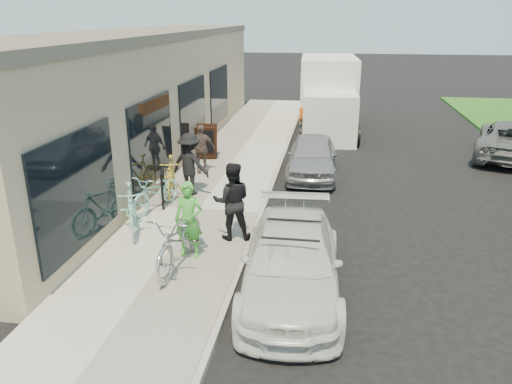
{
  "coord_description": "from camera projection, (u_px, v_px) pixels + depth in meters",
  "views": [
    {
      "loc": [
        1.16,
        -8.21,
        4.7
      ],
      "look_at": [
        -0.4,
        1.94,
        1.05
      ],
      "focal_mm": 35.0,
      "sensor_mm": 36.0,
      "label": 1
    }
  ],
  "objects": [
    {
      "name": "sedan_silver",
      "position": [
        312.0,
        156.0,
        15.28
      ],
      "size": [
        1.53,
        3.68,
        1.25
      ],
      "primitive_type": "imported",
      "rotation": [
        0.0,
        0.0,
        0.02
      ],
      "color": "#96969B",
      "rests_on": "ground"
    },
    {
      "name": "bystander_a",
      "position": [
        190.0,
        164.0,
        13.18
      ],
      "size": [
        1.21,
        0.91,
        1.66
      ],
      "primitive_type": "imported",
      "rotation": [
        0.0,
        0.0,
        2.83
      ],
      "color": "black",
      "rests_on": "sidewalk"
    },
    {
      "name": "woman_rider",
      "position": [
        189.0,
        220.0,
        9.74
      ],
      "size": [
        0.57,
        0.38,
        1.54
      ],
      "primitive_type": "imported",
      "rotation": [
        0.0,
        0.0,
        -0.01
      ],
      "color": "green",
      "rests_on": "sidewalk"
    },
    {
      "name": "cruiser_bike_a",
      "position": [
        131.0,
        209.0,
        10.98
      ],
      "size": [
        1.16,
        1.8,
        1.05
      ],
      "primitive_type": "imported",
      "rotation": [
        0.0,
        0.0,
        0.42
      ],
      "color": "#98E3D8",
      "rests_on": "sidewalk"
    },
    {
      "name": "man_standing",
      "position": [
        232.0,
        201.0,
        10.53
      ],
      "size": [
        0.94,
        0.8,
        1.69
      ],
      "primitive_type": "imported",
      "rotation": [
        0.0,
        0.0,
        3.36
      ],
      "color": "black",
      "rests_on": "sidewalk"
    },
    {
      "name": "storefront",
      "position": [
        142.0,
        96.0,
        16.87
      ],
      "size": [
        3.6,
        20.0,
        4.22
      ],
      "color": "tan",
      "rests_on": "ground"
    },
    {
      "name": "ground",
      "position": [
        261.0,
        280.0,
        9.39
      ],
      "size": [
        120.0,
        120.0,
        0.0
      ],
      "primitive_type": "plane",
      "color": "black",
      "rests_on": "ground"
    },
    {
      "name": "tandem_bike",
      "position": [
        180.0,
        239.0,
        9.42
      ],
      "size": [
        0.91,
        2.21,
        1.13
      ],
      "primitive_type": "imported",
      "rotation": [
        0.0,
        0.0,
        -0.07
      ],
      "color": "#B6B6B8",
      "rests_on": "sidewalk"
    },
    {
      "name": "curb",
      "position": [
        261.0,
        215.0,
        12.23
      ],
      "size": [
        0.12,
        34.0,
        0.13
      ],
      "primitive_type": "cube",
      "color": "#A29B94",
      "rests_on": "ground"
    },
    {
      "name": "cruiser_bike_b",
      "position": [
        156.0,
        191.0,
        12.25
      ],
      "size": [
        1.11,
        1.87,
        0.93
      ],
      "primitive_type": "imported",
      "rotation": [
        0.0,
        0.0,
        -0.3
      ],
      "color": "#98E3D8",
      "rests_on": "sidewalk"
    },
    {
      "name": "sedan_white",
      "position": [
        292.0,
        261.0,
        8.78
      ],
      "size": [
        1.94,
        4.29,
        1.26
      ],
      "rotation": [
        0.0,
        0.0,
        0.06
      ],
      "color": "silver",
      "rests_on": "ground"
    },
    {
      "name": "sandwich_board",
      "position": [
        206.0,
        142.0,
        16.55
      ],
      "size": [
        0.76,
        0.77,
        1.13
      ],
      "rotation": [
        0.0,
        0.0,
        0.12
      ],
      "color": "black",
      "rests_on": "sidewalk"
    },
    {
      "name": "bike_rack",
      "position": [
        163.0,
        184.0,
        12.46
      ],
      "size": [
        0.23,
        0.64,
        0.93
      ],
      "rotation": [
        0.0,
        0.0,
        0.28
      ],
      "color": "black",
      "rests_on": "sidewalk"
    },
    {
      "name": "far_car_gray",
      "position": [
        512.0,
        140.0,
        17.21
      ],
      "size": [
        3.49,
        5.1,
        1.3
      ],
      "primitive_type": "imported",
      "rotation": [
        0.0,
        0.0,
        2.83
      ],
      "color": "#5B5D60",
      "rests_on": "ground"
    },
    {
      "name": "moving_truck",
      "position": [
        328.0,
        99.0,
        21.29
      ],
      "size": [
        2.59,
        6.25,
        3.02
      ],
      "rotation": [
        0.0,
        0.0,
        0.05
      ],
      "color": "silver",
      "rests_on": "ground"
    },
    {
      "name": "cruiser_bike_c",
      "position": [
        171.0,
        176.0,
        13.24
      ],
      "size": [
        0.86,
        1.75,
        1.01
      ],
      "primitive_type": "imported",
      "rotation": [
        0.0,
        0.0,
        0.23
      ],
      "color": "gold",
      "rests_on": "sidewalk"
    },
    {
      "name": "sidewalk",
      "position": [
        199.0,
        212.0,
        12.45
      ],
      "size": [
        3.0,
        34.0,
        0.15
      ],
      "primitive_type": "cube",
      "color": "#B9B6A7",
      "rests_on": "ground"
    },
    {
      "name": "bystander_b",
      "position": [
        201.0,
        149.0,
        15.09
      ],
      "size": [
        0.93,
        0.71,
        1.47
      ],
      "primitive_type": "imported",
      "rotation": [
        0.0,
        0.0,
        0.47
      ],
      "color": "brown",
      "rests_on": "sidewalk"
    }
  ]
}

